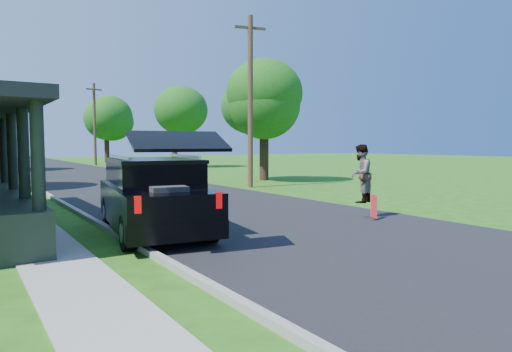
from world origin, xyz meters
TOP-DOWN VIEW (x-y plane):
  - ground at (0.00, 0.00)m, footprint 140.00×140.00m
  - street at (0.00, 20.00)m, footprint 8.00×120.00m
  - curb at (-4.05, 20.00)m, footprint 0.15×120.00m
  - black_suv at (-3.20, 2.53)m, footprint 2.62×5.27m
  - skateboarder at (2.50, 1.50)m, footprint 0.99×0.90m
  - skateboard at (2.55, 1.03)m, footprint 0.48×0.37m
  - tree_right_near at (7.80, 14.24)m, footprint 4.91×4.59m
  - tree_right_mid at (9.26, 30.69)m, footprint 4.74×4.57m
  - tree_right_far at (7.37, 45.93)m, footprint 6.58×6.25m
  - utility_pole_near at (4.82, 10.95)m, footprint 1.52×0.47m
  - utility_pole_far at (4.50, 39.33)m, footprint 1.62×0.48m

SIDE VIEW (x-z plane):
  - ground at x=0.00m, z-range 0.00..0.00m
  - street at x=0.00m, z-range -0.01..0.01m
  - curb at x=-4.05m, z-range -0.06..0.06m
  - skateboard at x=2.55m, z-range 0.03..0.68m
  - black_suv at x=-3.20m, z-range -0.28..2.07m
  - skateboarder at x=2.50m, z-range 0.43..2.09m
  - utility_pole_far at x=4.50m, z-range 0.14..8.25m
  - utility_pole_near at x=4.82m, z-range 0.14..8.31m
  - tree_right_near at x=7.80m, z-range 1.18..8.05m
  - tree_right_far at x=7.37m, z-range 1.35..9.42m
  - tree_right_mid at x=9.26m, z-range 1.50..9.47m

